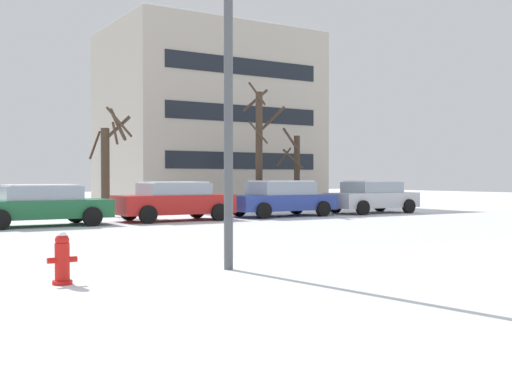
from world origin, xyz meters
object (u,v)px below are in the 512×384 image
at_px(parked_car_green, 41,205).
at_px(parked_car_red, 174,201).
at_px(fire_hydrant, 62,258).
at_px(parked_car_silver, 372,197).
at_px(street_lamp, 242,50).
at_px(parked_car_blue, 281,198).

relative_size(parked_car_green, parked_car_red, 1.02).
height_order(fire_hydrant, parked_car_silver, parked_car_silver).
height_order(street_lamp, parked_car_red, street_lamp).
xyz_separation_m(fire_hydrant, parked_car_blue, (12.13, 12.05, 0.36)).
bearing_deg(street_lamp, parked_car_red, 71.07).
xyz_separation_m(parked_car_blue, parked_car_silver, (4.87, -0.17, -0.01)).
bearing_deg(parked_car_green, street_lamp, -86.34).
relative_size(parked_car_green, parked_car_silver, 1.05).
height_order(parked_car_green, parked_car_silver, parked_car_silver).
bearing_deg(parked_car_red, parked_car_blue, 0.53).
distance_m(parked_car_red, parked_car_silver, 9.74).
xyz_separation_m(street_lamp, parked_car_silver, (13.85, 11.85, -3.11)).
height_order(parked_car_green, parked_car_red, parked_car_red).
relative_size(fire_hydrant, parked_car_red, 0.18).
height_order(parked_car_blue, parked_car_silver, parked_car_blue).
height_order(parked_car_red, parked_car_silver, parked_car_silver).
xyz_separation_m(street_lamp, parked_car_red, (4.11, 11.98, -3.11)).
bearing_deg(parked_car_silver, fire_hydrant, -145.06).
relative_size(street_lamp, parked_car_red, 1.47).
bearing_deg(parked_car_green, fire_hydrant, -101.38).
bearing_deg(parked_car_silver, parked_car_red, 179.24).
bearing_deg(parked_car_silver, parked_car_blue, 177.96).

